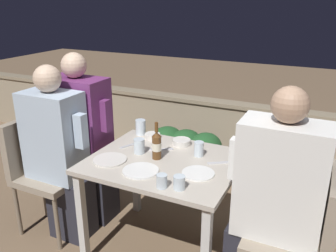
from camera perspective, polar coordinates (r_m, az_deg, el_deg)
ground_plane at (r=2.76m, az=-0.58°, el=-19.06°), size 16.00×16.00×0.00m
parapet_wall at (r=3.84m, az=9.66°, el=-1.27°), size 9.00×0.18×0.71m
dining_table at (r=2.41m, az=-0.63°, el=-7.52°), size 0.97×0.81×0.72m
planter_hedge at (r=3.38m, az=2.57°, el=-4.78°), size 0.71×0.47×0.57m
chair_left_near at (r=2.88m, az=-19.73°, el=-5.58°), size 0.45×0.45×0.90m
person_blue_shirt at (r=2.71m, az=-17.00°, el=-4.34°), size 0.49×0.26×1.31m
chair_left_far at (r=3.06m, az=-16.09°, el=-3.65°), size 0.45×0.45×0.90m
person_purple_stripe at (r=2.89m, az=-13.39°, el=-2.01°), size 0.52×0.26×1.36m
chair_right_near at (r=2.14m, az=21.43°, el=-15.21°), size 0.45×0.45×0.90m
person_white_polo at (r=2.09m, az=16.35°, el=-11.66°), size 0.52×0.26×1.33m
chair_right_far at (r=2.39m, az=22.96°, el=-11.50°), size 0.45×0.45×0.90m
beer_bottle at (r=2.35m, az=-1.82°, el=-3.05°), size 0.06×0.06×0.26m
plate_0 at (r=2.23m, az=-4.41°, el=-7.15°), size 0.23×0.23×0.01m
plate_1 at (r=2.39m, az=-9.30°, el=-5.34°), size 0.22×0.22×0.01m
plate_2 at (r=2.20m, az=4.86°, el=-7.55°), size 0.20×0.20×0.01m
bowl_0 at (r=2.60m, az=2.24°, el=-2.53°), size 0.13×0.13×0.04m
bowl_1 at (r=2.72m, az=-2.49°, el=-1.52°), size 0.12×0.12×0.04m
glass_cup_0 at (r=2.79m, az=-4.42°, el=-0.18°), size 0.08×0.08×0.12m
glass_cup_1 at (r=2.03m, az=-0.99°, el=-8.83°), size 0.06×0.06×0.08m
glass_cup_2 at (r=2.02m, az=1.82°, el=-9.05°), size 0.07×0.07×0.08m
glass_cup_3 at (r=2.46m, az=-4.63°, el=-3.22°), size 0.08×0.08×0.10m
glass_cup_4 at (r=2.42m, az=4.97°, el=-3.68°), size 0.06×0.06×0.10m
fork_0 at (r=2.35m, az=8.36°, el=-5.86°), size 0.15×0.11×0.01m
fork_1 at (r=2.52m, az=-1.09°, el=-3.76°), size 0.16×0.11×0.01m
fork_2 at (r=2.60m, az=-6.11°, el=-3.07°), size 0.09×0.16×0.01m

